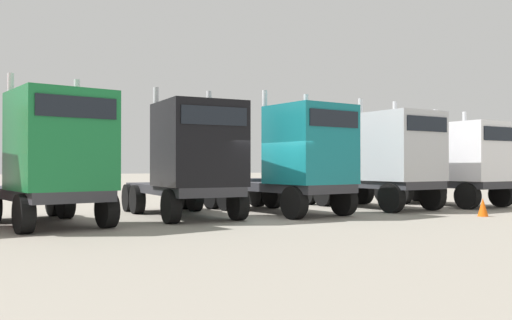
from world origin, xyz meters
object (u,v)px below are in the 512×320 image
traffic_cone_near (483,207)px  semi_truck_silver (390,160)px  semi_truck_teal (297,159)px  semi_truck_white (463,163)px  semi_truck_green (55,157)px  semi_truck_black (192,158)px

traffic_cone_near → semi_truck_silver: bearing=103.1°
semi_truck_teal → traffic_cone_near: semi_truck_teal is taller
semi_truck_teal → semi_truck_white: bearing=83.1°
semi_truck_green → semi_truck_black: size_ratio=0.99×
traffic_cone_near → semi_truck_teal: bearing=148.0°
semi_truck_black → semi_truck_white: semi_truck_black is taller
semi_truck_silver → traffic_cone_near: (0.86, -3.73, -1.65)m
semi_truck_teal → semi_truck_white: 8.27m
semi_truck_black → semi_truck_white: (12.05, -0.07, -0.14)m
semi_truck_white → traffic_cone_near: 4.87m
semi_truck_green → semi_truck_black: 4.35m
semi_truck_teal → traffic_cone_near: (5.33, -3.33, -1.64)m
semi_truck_silver → semi_truck_green: bearing=-92.4°
semi_truck_black → semi_truck_green: bearing=-82.7°
semi_truck_green → traffic_cone_near: 13.86m
semi_truck_silver → traffic_cone_near: bearing=7.5°
semi_truck_green → traffic_cone_near: bearing=65.9°
semi_truck_black → traffic_cone_near: size_ratio=9.83×
semi_truck_teal → semi_truck_green: bearing=-96.6°
semi_truck_teal → traffic_cone_near: size_ratio=10.68×
semi_truck_white → traffic_cone_near: (-2.93, -3.59, -1.51)m
semi_truck_green → traffic_cone_near: size_ratio=9.72×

